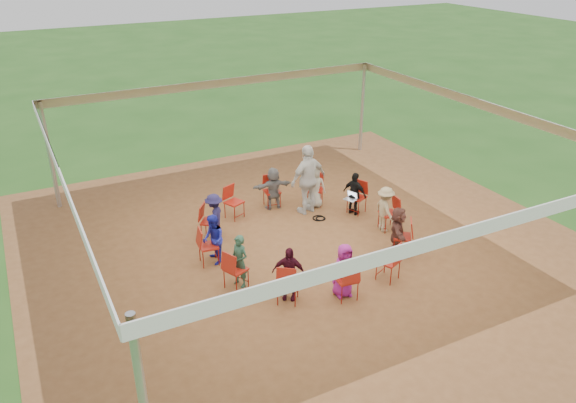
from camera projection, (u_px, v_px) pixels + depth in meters
name	position (u px, v px, depth m)	size (l,w,h in m)	color
ground	(303.00, 245.00, 13.67)	(80.00, 80.00, 0.00)	#224E18
dirt_patch	(303.00, 245.00, 13.67)	(13.00, 13.00, 0.00)	brown
tent	(305.00, 154.00, 12.65)	(10.33, 10.33, 3.00)	#B2B2B7
chair_0	(357.00, 197.00, 15.10)	(0.42, 0.44, 0.90)	#9F1C10
chair_1	(315.00, 190.00, 15.55)	(0.42, 0.44, 0.90)	#9F1C10
chair_2	(272.00, 192.00, 15.45)	(0.42, 0.44, 0.90)	#9F1C10
chair_3	(234.00, 203.00, 14.81)	(0.42, 0.44, 0.90)	#9F1C10
chair_4	(210.00, 222.00, 13.82)	(0.42, 0.44, 0.90)	#9F1C10
chair_5	(209.00, 246.00, 12.74)	(0.42, 0.44, 0.90)	#9F1C10
chair_6	(236.00, 270.00, 11.85)	(0.42, 0.44, 0.90)	#9F1C10
chair_7	(288.00, 283.00, 11.40)	(0.42, 0.44, 0.90)	#9F1C10
chair_8	(346.00, 280.00, 11.51)	(0.42, 0.44, 0.90)	#9F1C10
chair_9	(389.00, 262.00, 12.14)	(0.42, 0.44, 0.90)	#9F1C10
chair_10	(402.00, 237.00, 13.13)	(0.42, 0.44, 0.90)	#9F1C10
chair_11	(389.00, 214.00, 14.22)	(0.42, 0.44, 0.90)	#9F1C10
person_seated_0	(355.00, 194.00, 14.95)	(0.70, 0.36, 1.19)	black
person_seated_1	(315.00, 187.00, 15.38)	(0.58, 0.32, 1.19)	#B5B3A1
person_seated_2	(273.00, 188.00, 15.28)	(1.10, 0.41, 1.19)	slate
person_seated_3	(214.00, 217.00, 13.74)	(0.77, 0.38, 1.19)	#1F1A43
person_seated_4	(213.00, 240.00, 12.71)	(0.58, 0.33, 1.19)	#1D23A3
person_seated_5	(240.00, 261.00, 11.87)	(0.43, 0.28, 1.19)	#254936
person_seated_6	(289.00, 273.00, 11.44)	(0.70, 0.36, 1.19)	#3B0D1B
person_seated_7	(344.00, 270.00, 11.54)	(0.58, 0.32, 1.19)	#991C84
person_seated_8	(398.00, 231.00, 13.09)	(1.10, 0.41, 1.19)	brown
person_seated_9	(385.00, 209.00, 14.11)	(0.77, 0.38, 1.19)	tan
standing_person	(308.00, 179.00, 14.90)	(1.13, 0.58, 1.92)	silver
cable_coil	(319.00, 218.00, 14.93)	(0.41, 0.41, 0.03)	black
laptop	(351.00, 197.00, 14.85)	(0.35, 0.38, 0.22)	#B7B7BC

